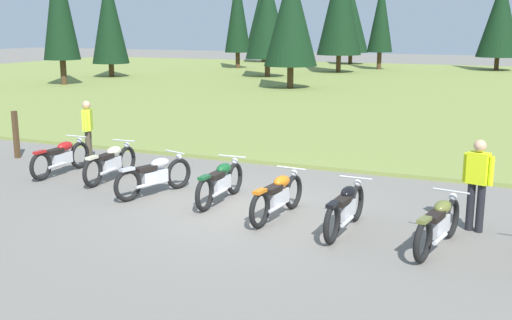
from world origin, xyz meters
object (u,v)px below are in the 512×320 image
Objects in this scene: motorcycle_red at (61,157)px; rider_in_hivis_vest at (88,128)px; motorcycle_black at (345,208)px; motorcycle_olive at (439,224)px; motorcycle_orange at (278,196)px; rider_near_row_end at (477,180)px; motorcycle_silver at (154,175)px; trail_marker_post at (16,135)px; motorcycle_british_green at (221,182)px; motorcycle_cream at (111,162)px.

rider_in_hivis_vest is (-0.23, 1.36, 0.51)m from motorcycle_red.
motorcycle_black is 1.66m from motorcycle_olive.
motorcycle_orange is 1.26× the size of rider_near_row_end.
motorcycle_silver is at bearing -12.56° from motorcycle_red.
rider_in_hivis_vest is at bearing 160.38° from motorcycle_black.
motorcycle_orange is at bearing -14.24° from trail_marker_post.
motorcycle_olive is 9.99m from rider_in_hivis_vest.
motorcycle_red is 9.76m from rider_near_row_end.
motorcycle_british_green is at bearing 164.52° from motorcycle_black.
motorcycle_red is 1.26× the size of rider_near_row_end.
motorcycle_silver is at bearing 170.67° from motorcycle_olive.
motorcycle_red is 1.47m from rider_in_hivis_vest.
trail_marker_post is (-2.22, -0.33, -0.29)m from rider_in_hivis_vest.
rider_in_hivis_vest reaches higher than motorcycle_orange.
motorcycle_british_green and motorcycle_orange have the same top height.
motorcycle_british_green is 7.37m from trail_marker_post.
motorcycle_olive is (4.53, -1.06, 0.00)m from motorcycle_british_green.
rider_in_hivis_vest is (-3.39, 2.06, 0.51)m from motorcycle_silver.
motorcycle_red is 1.04× the size of motorcycle_silver.
motorcycle_black is (4.46, -0.74, 0.00)m from motorcycle_silver.
motorcycle_orange is 1.60× the size of trail_marker_post.
motorcycle_red is 1.00× the size of motorcycle_cream.
rider_near_row_end is at bearing -7.11° from trail_marker_post.
motorcycle_olive is 1.25× the size of rider_near_row_end.
rider_near_row_end reaches higher than motorcycle_red.
motorcycle_orange is at bearing -169.10° from rider_near_row_end.
motorcycle_silver is 0.96× the size of motorcycle_british_green.
motorcycle_cream is 8.27m from rider_near_row_end.
motorcycle_cream and motorcycle_silver have the same top height.
motorcycle_british_green is 1.26× the size of rider_in_hivis_vest.
motorcycle_cream is 3.29m from motorcycle_british_green.
rider_in_hivis_vest reaches higher than motorcycle_black.
motorcycle_red is 6.32m from motorcycle_orange.
motorcycle_red and motorcycle_black have the same top height.
motorcycle_cream is 7.95m from motorcycle_olive.
motorcycle_olive is (3.04, -0.53, 0.00)m from motorcycle_orange.
motorcycle_red and motorcycle_olive have the same top height.
rider_in_hivis_vest is (-9.49, 3.06, 0.51)m from motorcycle_olive.
rider_near_row_end is at bearing 1.72° from motorcycle_british_green.
rider_near_row_end is (6.59, 0.21, 0.51)m from motorcycle_silver.
motorcycle_orange is at bearing -10.67° from motorcycle_red.
motorcycle_red is 1.01× the size of motorcycle_olive.
motorcycle_cream is 1.00× the size of motorcycle_orange.
motorcycle_red is at bearing 167.44° from motorcycle_silver.
rider_in_hivis_vest is at bearing 99.74° from motorcycle_red.
rider_near_row_end is 12.28m from trail_marker_post.
motorcycle_red is at bearing 169.28° from motorcycle_black.
rider_in_hivis_vest is (-9.97, 1.85, 0.00)m from rider_near_row_end.
motorcycle_silver is 5.87m from trail_marker_post.
motorcycle_red and motorcycle_cream have the same top height.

